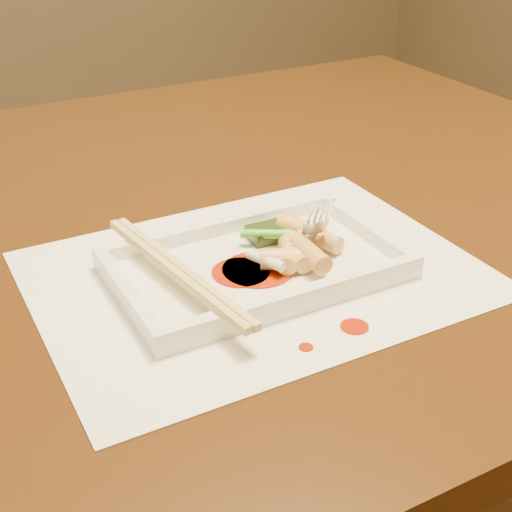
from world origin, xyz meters
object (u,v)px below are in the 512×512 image
table (118,303)px  chopstick_a (173,271)px  placemat (256,274)px  plate_base (256,269)px  fork (313,170)px

table → chopstick_a: (0.01, -0.17, 0.13)m
placemat → table: bearing=117.7°
placemat → plate_base: (0.00, 0.00, 0.00)m
table → fork: bearing=-43.4°
placemat → plate_base: plate_base is taller
plate_base → fork: (0.07, 0.02, 0.08)m
table → plate_base: plate_base is taller
chopstick_a → fork: size_ratio=1.60×
plate_base → chopstick_a: bearing=180.0°
plate_base → fork: 0.11m
fork → placemat: bearing=-165.6°
table → placemat: bearing=-62.3°
table → fork: (0.16, -0.15, 0.18)m
table → plate_base: 0.22m
chopstick_a → fork: fork is taller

